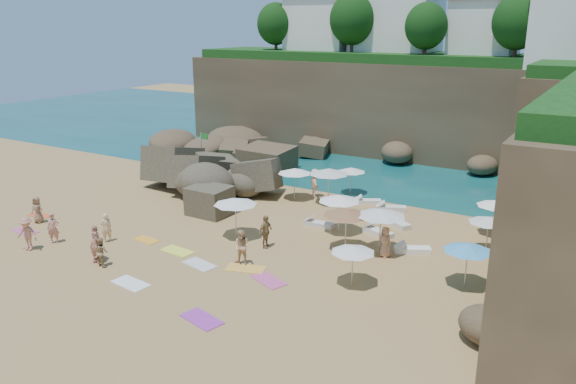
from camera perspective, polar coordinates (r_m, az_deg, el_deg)
The scene contains 49 objects.
ground at distance 31.38m, azimuth -5.98°, elevation -4.31°, with size 120.00×120.00×0.00m, color tan.
seawater at distance 57.28m, azimuth 12.36°, elevation 5.06°, with size 120.00×120.00×0.00m, color #0C4751.
cliff_back at distance 51.30m, azimuth 12.92°, elevation 8.23°, with size 44.00×8.00×8.00m, color brown.
rock_promontory at distance 49.98m, azimuth -5.09°, elevation 3.70°, with size 12.00×7.00×2.00m, color brown, non-canonical shape.
clifftop_buildings at distance 51.26m, azimuth 14.82°, elevation 16.23°, with size 28.48×9.48×7.00m.
clifftop_trees at distance 44.73m, azimuth 14.71°, elevation 16.27°, with size 35.60×23.82×4.40m.
marina_masts at distance 63.90m, azimuth -1.74°, elevation 9.34°, with size 3.10×0.10×6.00m.
rock_outcrop at distance 38.27m, azimuth -9.35°, elevation -0.54°, with size 7.61×5.71×3.04m, color brown, non-canonical shape.
flag_pole at distance 42.07m, azimuth -8.66°, elevation 4.29°, with size 0.70×0.08×3.59m.
parasol_0 at distance 35.94m, azimuth 4.17°, elevation 2.11°, with size 2.50×2.50×2.37m.
parasol_1 at distance 38.36m, azimuth 6.44°, elevation 2.26°, with size 1.96×1.96×1.85m.
parasol_2 at distance 32.55m, azimuth 20.44°, elevation -1.06°, with size 2.14×2.14×2.03m.
parasol_3 at distance 28.89m, azimuth 22.90°, elevation -3.09°, with size 2.40×2.40×2.27m.
parasol_4 at distance 29.96m, azimuth 19.75°, elevation -2.66°, with size 2.05×2.05×1.94m.
parasol_5 at distance 36.89m, azimuth 0.67°, elevation 2.16°, with size 2.23×2.23×2.11m.
parasol_6 at distance 28.52m, azimuth 5.94°, elevation -2.03°, with size 2.41×2.41×2.28m.
parasol_7 at distance 30.98m, azimuth 5.23°, elevation -0.62°, with size 2.32×2.32×2.19m.
parasol_8 at distance 28.43m, azimuth 9.43°, elevation -2.05°, with size 2.51×2.51×2.37m.
parasol_9 at distance 30.29m, azimuth -5.37°, elevation -0.94°, with size 2.37×2.37×2.24m.
parasol_10 at distance 25.75m, azimuth 17.83°, elevation -5.39°, with size 2.16×2.16×2.04m.
parasol_11 at distance 24.91m, azimuth 6.62°, elevation -5.80°, with size 1.98×1.98×1.88m.
lounger_0 at distance 36.79m, azimuth 8.08°, elevation -0.97°, with size 1.74×0.58×0.27m, color white.
lounger_1 at distance 31.53m, azimuth 9.13°, elevation -4.06°, with size 1.84×0.61×0.29m, color white.
lounger_2 at distance 35.66m, azimuth 10.41°, elevation -1.64°, with size 1.85×0.62×0.29m, color silver.
lounger_3 at distance 32.42m, azimuth 3.16°, elevation -3.28°, with size 1.78×0.59×0.28m, color silver.
lounger_4 at distance 33.11m, azimuth 10.97°, elevation -3.11°, with size 1.97×0.66×0.31m, color silver.
lounger_5 at distance 29.47m, azimuth 12.53°, elevation -5.77°, with size 1.83×0.61×0.28m, color white.
towel_1 at distance 35.00m, azimuth -25.19°, elevation -3.60°, with size 1.70×0.85×0.03m, color #D4528B.
towel_2 at distance 31.38m, azimuth -14.18°, elevation -4.73°, with size 1.45×0.73×0.03m, color #FFA528.
towel_4 at distance 29.54m, azimuth -11.19°, elevation -5.89°, with size 1.73×0.86×0.03m, color #EEFF43.
towel_5 at distance 26.52m, azimuth -15.69°, elevation -8.93°, with size 1.80×0.90×0.03m, color white.
towel_6 at distance 22.99m, azimuth -8.75°, elevation -12.65°, with size 1.83×0.91×0.03m, color purple.
towel_7 at distance 37.40m, azimuth -23.85°, elevation -2.18°, with size 1.45×0.72×0.03m, color #F2512A.
towel_8 at distance 34.51m, azimuth -8.05°, elevation -2.39°, with size 1.48×0.74×0.03m, color blue.
towel_9 at distance 25.87m, azimuth -2.00°, elevation -8.94°, with size 1.80×0.90×0.03m, color #CA4E8A.
towel_12 at distance 27.09m, azimuth -4.33°, elevation -7.75°, with size 1.86×0.93×0.03m, color #F3B040.
towel_13 at distance 27.79m, azimuth -8.97°, elevation -7.26°, with size 1.74×0.87×0.03m, color silver.
person_stand_0 at distance 32.25m, azimuth -22.74°, elevation -3.42°, with size 0.61×0.40×1.66m, color tan.
person_stand_1 at distance 28.50m, azimuth -18.44°, elevation -5.79°, with size 0.70×0.55×1.45m, color #A88254.
person_stand_2 at distance 37.61m, azimuth 2.77°, elevation 0.90°, with size 1.25×0.52×1.94m, color #F9B88D.
person_stand_3 at distance 29.17m, azimuth -2.30°, elevation -4.04°, with size 1.03×0.43×1.77m, color #A07F50.
person_stand_4 at distance 28.47m, azimuth 9.83°, elevation -5.02°, with size 0.77×0.42×1.58m, color tan.
person_stand_5 at distance 43.13m, azimuth -7.92°, elevation 2.79°, with size 1.75×0.50×1.88m, color tan.
person_stand_6 at distance 31.49m, azimuth -17.99°, elevation -3.45°, with size 0.58×0.38×1.59m, color #F4BD8A.
person_lie_0 at distance 31.97m, azimuth -24.86°, elevation -5.00°, with size 1.13×1.74×0.46m, color tan.
person_lie_1 at distance 29.28m, azimuth -18.78°, elevation -6.28°, with size 1.07×1.82×0.44m, color tan.
person_lie_2 at distance 36.06m, azimuth -23.99°, elevation -2.55°, with size 0.75×1.54×0.41m, color #8E6547.
person_lie_4 at distance 29.11m, azimuth -18.87°, elevation -6.49°, with size 0.57×1.58×0.38m, color #B7725B.
person_lie_5 at distance 27.41m, azimuth -4.68°, elevation -6.74°, with size 0.84×1.73×0.65m, color tan.
Camera 1 is at (17.82, -23.27, 11.22)m, focal length 35.00 mm.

